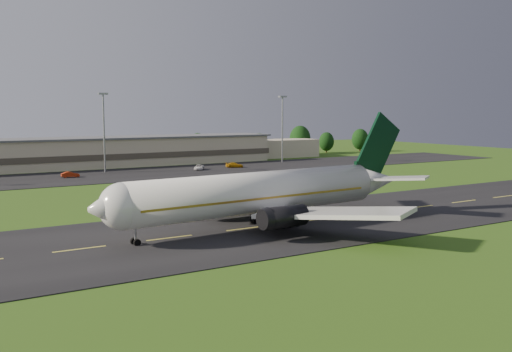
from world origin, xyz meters
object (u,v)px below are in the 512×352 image
airliner (262,193)px  light_mast_east (282,121)px  service_vehicle_b (70,175)px  terminal (93,153)px  service_vehicle_d (234,165)px  light_mast_centre (104,123)px  service_vehicle_c (199,167)px

airliner → light_mast_east: (57.51, 79.94, 8.08)m
service_vehicle_b → terminal: bearing=-21.6°
terminal → service_vehicle_d: terminal is taller
airliner → service_vehicle_b: size_ratio=12.29×
service_vehicle_b → light_mast_centre: bearing=-49.8°
light_mast_centre → terminal: bearing=85.0°
light_mast_centre → service_vehicle_c: bearing=-16.7°
terminal → service_vehicle_d: size_ratio=29.65×
light_mast_centre → service_vehicle_d: light_mast_centre is taller
light_mast_centre → light_mast_east: bearing=0.0°
airliner → terminal: size_ratio=0.35×
terminal → service_vehicle_b: 26.59m
airliner → service_vehicle_c: 77.46m
service_vehicle_c → service_vehicle_d: size_ratio=0.98×
service_vehicle_d → terminal: bearing=76.3°
terminal → light_mast_east: 56.67m
airliner → light_mast_centre: light_mast_centre is taller
airliner → light_mast_east: size_ratio=2.52×
light_mast_east → terminal: bearing=163.2°
service_vehicle_c → light_mast_east: bearing=46.4°
terminal → service_vehicle_c: terminal is taller
airliner → light_mast_east: 98.81m
service_vehicle_b → service_vehicle_d: (44.77, 0.38, 0.02)m
terminal → light_mast_east: bearing=-16.8°
light_mast_centre → service_vehicle_d: (34.23, -6.98, -11.93)m
light_mast_centre → service_vehicle_b: size_ratio=4.88×
service_vehicle_c → terminal: bearing=167.3°
terminal → light_mast_east: size_ratio=7.13×
airliner → light_mast_east: bearing=50.3°
terminal → service_vehicle_c: 32.07m
airliner → terminal: airliner is taller
service_vehicle_c → service_vehicle_d: (10.92, 0.03, 0.04)m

